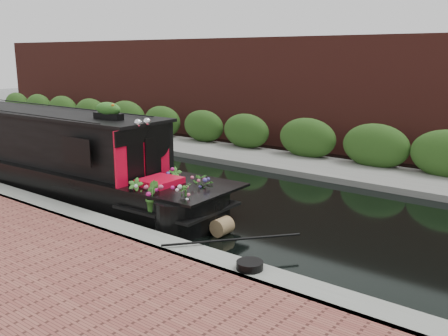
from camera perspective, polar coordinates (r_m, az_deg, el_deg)
The scene contains 8 objects.
ground at distance 12.40m, azimuth -2.63°, elevation -3.01°, with size 80.00×80.00×0.00m, color black.
near_bank_coping at distance 10.27m, azimuth -14.86°, elevation -6.89°, with size 40.00×0.60×0.50m, color gray.
far_bank_path at distance 15.72m, azimuth 7.44°, elevation 0.32°, with size 40.00×2.40×0.34m, color slate.
far_hedge at distance 16.48m, azimuth 9.06°, elevation 0.86°, with size 40.00×1.10×2.80m, color #284C19.
far_brick_wall at distance 18.31m, azimuth 12.29°, elevation 1.93°, with size 40.00×1.00×8.00m, color #59241E.
narrowboat at distance 13.79m, azimuth -19.69°, elevation 1.11°, with size 10.95×2.41×2.56m.
rope_fender at distance 9.63m, azimuth -0.21°, elevation -6.70°, with size 0.34×0.34×0.36m, color olive.
coiled_mooring_rope at distance 7.63m, azimuth 2.96°, elevation -11.05°, with size 0.41×0.41×0.12m, color black.
Camera 1 is at (7.83, -9.00, 3.41)m, focal length 40.00 mm.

